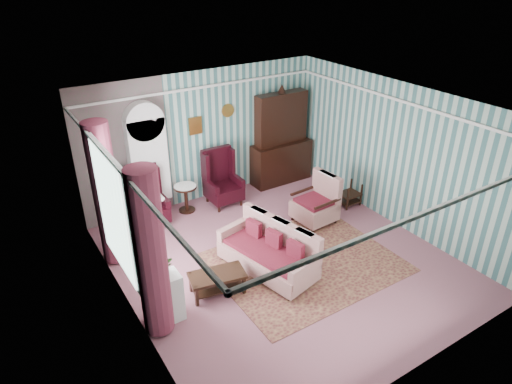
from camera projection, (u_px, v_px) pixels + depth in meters
floor at (282, 260)px, 8.40m from camera, size 6.00×6.00×0.00m
room_shell at (247, 164)px, 7.30m from camera, size 5.53×6.02×2.91m
bookcase at (149, 167)px, 9.36m from camera, size 0.80×0.28×2.24m
dresser_hutch at (282, 136)px, 10.79m from camera, size 1.50×0.56×2.36m
wingback_left at (147, 199)px, 9.18m from camera, size 0.76×0.80×1.25m
wingback_right at (223, 178)px, 10.01m from camera, size 0.76×0.80×1.25m
seated_woman at (147, 200)px, 9.19m from camera, size 0.44×0.40×1.18m
round_side_table at (186, 198)px, 9.87m from camera, size 0.50×0.50×0.60m
nest_table at (349, 194)px, 10.12m from camera, size 0.45×0.38×0.54m
plant_stand at (163, 299)px, 6.84m from camera, size 0.55×0.35×0.80m
rug at (304, 262)px, 8.31m from camera, size 3.20×2.60×0.01m
sofa at (268, 246)px, 7.87m from camera, size 1.30×1.97×1.05m
floral_armchair at (315, 201)px, 9.38m from camera, size 0.89×0.90×0.95m
coffee_table at (217, 283)px, 7.50m from camera, size 0.98×0.64×0.38m
potted_plant_a at (159, 269)px, 6.47m from camera, size 0.41×0.35×0.45m
potted_plant_b at (157, 259)px, 6.68m from camera, size 0.29×0.26×0.45m
potted_plant_c at (154, 268)px, 6.53m from camera, size 0.24×0.24×0.42m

